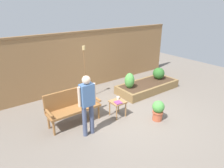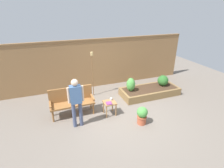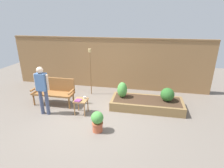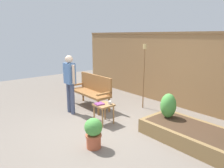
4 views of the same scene
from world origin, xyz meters
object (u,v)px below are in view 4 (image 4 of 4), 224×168
garden_bench (93,89)px  side_table (104,107)px  cup_on_table (110,103)px  book_on_table (99,104)px  shrub_near_bench (168,106)px  person_by_bench (70,79)px  tiki_torch (144,65)px  potted_boxwood (93,132)px

garden_bench → side_table: garden_bench is taller
side_table → cup_on_table: cup_on_table is taller
cup_on_table → book_on_table: size_ratio=0.59×
side_table → shrub_near_bench: (1.19, 0.86, 0.17)m
side_table → person_by_bench: (-1.12, -0.25, 0.54)m
garden_bench → shrub_near_bench: garden_bench is taller
book_on_table → tiki_torch: 1.81m
book_on_table → person_by_bench: person_by_bench is taller
side_table → tiki_torch: 1.78m
cup_on_table → potted_boxwood: potted_boxwood is taller
garden_bench → potted_boxwood: 2.37m
garden_bench → potted_boxwood: bearing=-34.4°
garden_bench → cup_on_table: 1.32m
person_by_bench → side_table: bearing=12.8°
side_table → cup_on_table: (0.09, 0.10, 0.12)m
cup_on_table → potted_boxwood: 1.18m
potted_boxwood → person_by_bench: 2.07m
side_table → tiki_torch: (-0.15, 1.56, 0.84)m
cup_on_table → potted_boxwood: size_ratio=0.20×
person_by_bench → shrub_near_bench: bearing=25.6°
side_table → tiki_torch: tiki_torch is taller
cup_on_table → person_by_bench: person_by_bench is taller
garden_bench → tiki_torch: (1.02, 1.06, 0.70)m
book_on_table → potted_boxwood: potted_boxwood is taller
book_on_table → shrub_near_bench: bearing=44.1°
potted_boxwood → person_by_bench: person_by_bench is taller
potted_boxwood → person_by_bench: size_ratio=0.38×
potted_boxwood → cup_on_table: bearing=125.8°
garden_bench → potted_boxwood: size_ratio=2.46×
side_table → shrub_near_bench: bearing=35.6°
garden_bench → book_on_table: size_ratio=7.27×
tiki_torch → cup_on_table: bearing=-80.3°
cup_on_table → tiki_torch: tiki_torch is taller
book_on_table → side_table: bearing=65.2°
person_by_bench → book_on_table: bearing=8.9°
book_on_table → shrub_near_bench: shrub_near_bench is taller
side_table → tiki_torch: size_ratio=0.26×
garden_bench → shrub_near_bench: (2.37, 0.36, 0.03)m
cup_on_table → shrub_near_bench: 1.33m
side_table → potted_boxwood: (0.77, -0.84, -0.08)m
shrub_near_bench → tiki_torch: bearing=152.5°
garden_bench → person_by_bench: 0.85m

